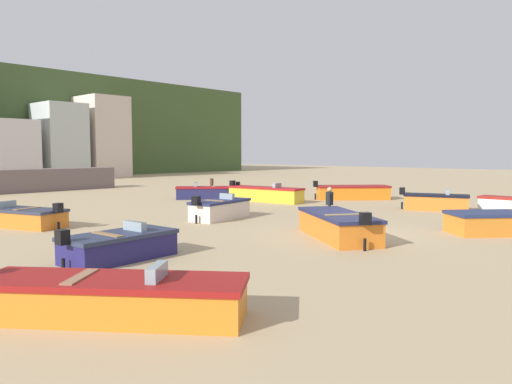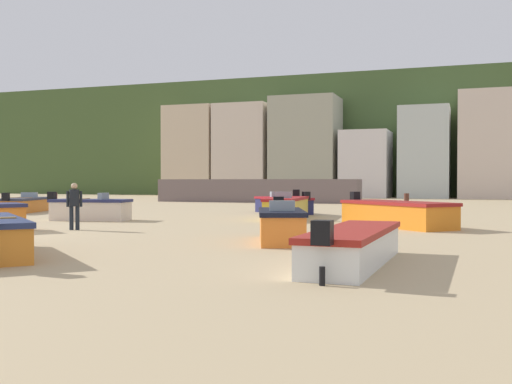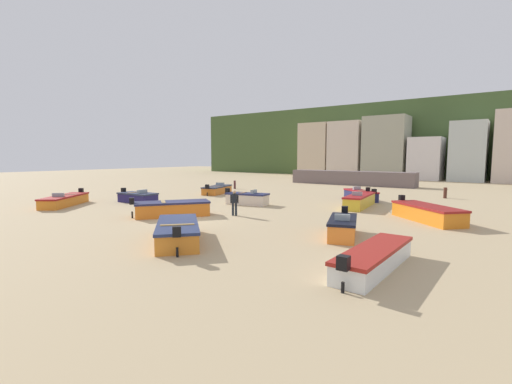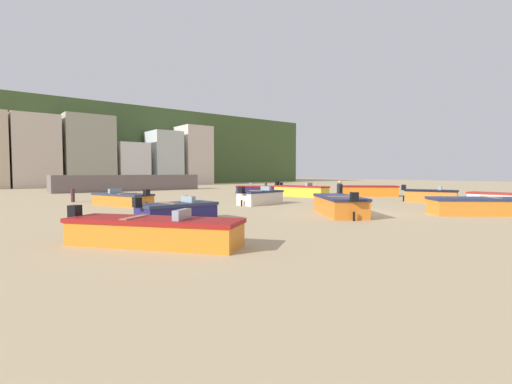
# 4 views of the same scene
# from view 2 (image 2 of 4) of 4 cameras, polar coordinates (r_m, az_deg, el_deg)

# --- Properties ---
(headland_hill) EXTENTS (90.00, 32.00, 13.50)m
(headland_hill) POSITION_cam_2_polar(r_m,az_deg,el_deg) (82.91, 8.92, 4.54)
(headland_hill) COLOR #40562C
(headland_hill) RESTS_ON ground
(harbor_pier) EXTENTS (16.30, 2.40, 1.82)m
(harbor_pier) POSITION_cam_2_polar(r_m,az_deg,el_deg) (48.08, 0.07, 0.12)
(harbor_pier) COLOR #6D5D5C
(harbor_pier) RESTS_ON ground
(townhouse_far_left) EXTENTS (5.71, 6.75, 9.96)m
(townhouse_far_left) POSITION_cam_2_polar(r_m,az_deg,el_deg) (69.19, -5.53, 3.78)
(townhouse_far_left) COLOR beige
(townhouse_far_left) RESTS_ON ground
(townhouse_left) EXTENTS (5.80, 6.05, 9.94)m
(townhouse_left) POSITION_cam_2_polar(r_m,az_deg,el_deg) (66.58, -0.93, 3.88)
(townhouse_left) COLOR beige
(townhouse_left) RESTS_ON ground
(townhouse_centre_left) EXTENTS (6.84, 5.31, 10.46)m
(townhouse_centre_left) POSITION_cam_2_polar(r_m,az_deg,el_deg) (64.21, 4.70, 4.21)
(townhouse_centre_left) COLOR #A1A08A
(townhouse_centre_left) RESTS_ON ground
(townhouse_centre_right) EXTENTS (4.75, 5.49, 6.75)m
(townhouse_centre_right) POSITION_cam_2_polar(r_m,az_deg,el_deg) (62.95, 10.29, 2.57)
(townhouse_centre_right) COLOR silver
(townhouse_centre_right) RESTS_ON ground
(townhouse_right) EXTENTS (4.78, 5.58, 8.95)m
(townhouse_right) POSITION_cam_2_polar(r_m,az_deg,el_deg) (62.41, 15.54, 3.57)
(townhouse_right) COLOR silver
(townhouse_right) RESTS_ON ground
(townhouse_far_right) EXTENTS (5.04, 6.48, 10.22)m
(townhouse_far_right) POSITION_cam_2_polar(r_m,az_deg,el_deg) (62.79, 20.74, 4.11)
(townhouse_far_right) COLOR beige
(townhouse_far_right) RESTS_ON ground
(boat_cream_0) EXTENTS (3.67, 1.92, 1.22)m
(boat_cream_0) POSITION_cam_2_polar(r_m,az_deg,el_deg) (26.95, -15.27, -1.58)
(boat_cream_0) COLOR beige
(boat_cream_0) RESTS_ON ground
(boat_orange_3) EXTENTS (2.26, 3.68, 1.21)m
(boat_orange_3) POSITION_cam_2_polar(r_m,az_deg,el_deg) (16.82, 2.37, -3.14)
(boat_orange_3) COLOR orange
(boat_orange_3) RESTS_ON ground
(boat_white_4) EXTENTS (1.33, 5.21, 1.06)m
(boat_white_4) POSITION_cam_2_polar(r_m,az_deg,el_deg) (12.40, 9.16, -5.05)
(boat_white_4) COLOR white
(boat_white_4) RESTS_ON ground
(boat_orange_5) EXTENTS (2.82, 4.69, 1.10)m
(boat_orange_5) POSITION_cam_2_polar(r_m,az_deg,el_deg) (35.17, -20.96, -1.11)
(boat_orange_5) COLOR orange
(boat_orange_5) RESTS_ON ground
(boat_yellow_7) EXTENTS (1.84, 5.54, 1.27)m
(boat_yellow_7) POSITION_cam_2_polar(r_m,az_deg,el_deg) (27.22, 2.92, -1.49)
(boat_yellow_7) COLOR gold
(boat_yellow_7) RESTS_ON ground
(boat_navy_8) EXTENTS (3.84, 3.63, 1.17)m
(boat_navy_8) POSITION_cam_2_polar(r_m,az_deg,el_deg) (31.57, 2.58, -1.22)
(boat_navy_8) COLOR #202250
(boat_navy_8) RESTS_ON ground
(boat_orange_9) EXTENTS (4.63, 4.52, 1.26)m
(boat_orange_9) POSITION_cam_2_polar(r_m,az_deg,el_deg) (22.97, 13.05, -2.01)
(boat_orange_9) COLOR orange
(boat_orange_9) RESTS_ON ground
(mooring_post_near_water) EXTENTS (0.29, 0.29, 0.97)m
(mooring_post_near_water) POSITION_cam_2_polar(r_m,az_deg,el_deg) (36.20, 13.95, -0.89)
(mooring_post_near_water) COLOR #4D291F
(mooring_post_near_water) RESTS_ON ground
(mooring_post_mid_beach) EXTENTS (0.26, 0.26, 0.96)m
(mooring_post_mid_beach) POSITION_cam_2_polar(r_m,az_deg,el_deg) (40.23, -18.33, -0.73)
(mooring_post_mid_beach) COLOR #4C292A
(mooring_post_mid_beach) RESTS_ON ground
(beach_walker_foreground) EXTENTS (0.49, 0.47, 1.62)m
(beach_walker_foreground) POSITION_cam_2_polar(r_m,az_deg,el_deg) (21.80, -16.69, -0.94)
(beach_walker_foreground) COLOR #1B222B
(beach_walker_foreground) RESTS_ON ground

